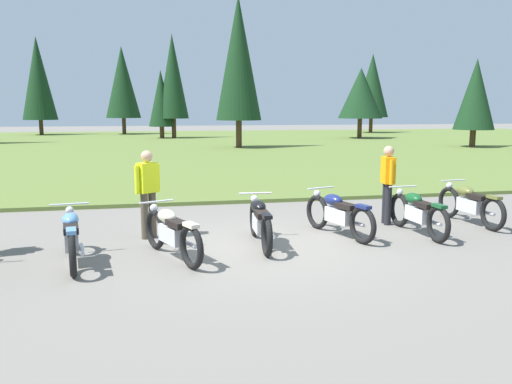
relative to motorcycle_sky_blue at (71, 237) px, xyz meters
name	(u,v)px	position (x,y,z in m)	size (l,w,h in m)	color
ground_plane	(263,247)	(3.17, 0.37, -0.44)	(140.00, 140.00, 0.00)	slate
grass_moorland	(180,145)	(3.17, 26.65, -0.39)	(80.00, 44.00, 0.10)	#5B7033
forest_treeline	(167,81)	(2.65, 34.86, 4.29)	(41.62, 24.67, 9.17)	#47331E
motorcycle_sky_blue	(71,237)	(0.00, 0.00, 0.00)	(0.66, 2.09, 0.88)	black
motorcycle_cream	(172,232)	(1.56, 0.00, 0.00)	(0.97, 1.98, 0.88)	black
motorcycle_black	(260,222)	(3.15, 0.49, 0.00)	(0.62, 2.10, 0.88)	black
motorcycle_navy	(338,213)	(4.78, 0.91, 0.00)	(0.85, 2.03, 0.88)	black
motorcycle_british_green	(417,212)	(6.35, 0.73, 0.00)	(0.62, 2.10, 0.88)	black
motorcycle_olive	(470,204)	(7.91, 1.37, 0.00)	(0.62, 2.10, 0.88)	black
rider_near_row_end	(388,180)	(6.16, 1.69, 0.51)	(0.27, 0.55, 1.67)	black
rider_with_back_turned	(148,189)	(1.19, 1.45, 0.51)	(0.46, 0.39, 1.67)	#4C4233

